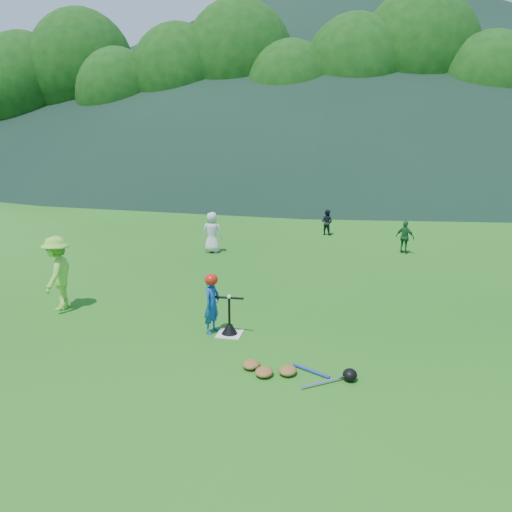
{
  "coord_description": "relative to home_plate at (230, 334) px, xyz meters",
  "views": [
    {
      "loc": [
        2.19,
        -8.39,
        3.64
      ],
      "look_at": [
        0.0,
        2.5,
        0.9
      ],
      "focal_mm": 35.0,
      "sensor_mm": 36.0,
      "label": 1
    }
  ],
  "objects": [
    {
      "name": "batting_tee",
      "position": [
        0.0,
        0.0,
        0.12
      ],
      "size": [
        0.3,
        0.3,
        0.68
      ],
      "color": "black",
      "rests_on": "home_plate"
    },
    {
      "name": "tree_line",
      "position": [
        0.2,
        33.83,
        8.2
      ],
      "size": [
        70.04,
        11.4,
        14.82
      ],
      "color": "#382314",
      "rests_on": "ground"
    },
    {
      "name": "distant_hills",
      "position": [
        -7.63,
        81.81,
        14.97
      ],
      "size": [
        155.0,
        140.0,
        32.0
      ],
      "color": "black",
      "rests_on": "ground"
    },
    {
      "name": "ground",
      "position": [
        0.0,
        0.0,
        -0.01
      ],
      "size": [
        120.0,
        120.0,
        0.0
      ],
      "primitive_type": "plane",
      "color": "#1B5713",
      "rests_on": "ground"
    },
    {
      "name": "fielder_c",
      "position": [
        3.74,
        7.33,
        0.5
      ],
      "size": [
        0.64,
        0.52,
        1.02
      ],
      "primitive_type": "imported",
      "rotation": [
        0.0,
        0.0,
        2.61
      ],
      "color": "#1B5B2A",
      "rests_on": "ground"
    },
    {
      "name": "adult_coach",
      "position": [
        -3.88,
        0.65,
        0.78
      ],
      "size": [
        0.77,
        1.11,
        1.57
      ],
      "primitive_type": "imported",
      "rotation": [
        0.0,
        0.0,
        -1.37
      ],
      "color": "#7ECF3D",
      "rests_on": "ground"
    },
    {
      "name": "outfield_fence",
      "position": [
        0.0,
        28.0,
        0.69
      ],
      "size": [
        70.07,
        0.08,
        1.33
      ],
      "color": "gray",
      "rests_on": "ground"
    },
    {
      "name": "equipment_pile",
      "position": [
        1.28,
        -1.36,
        0.06
      ],
      "size": [
        1.8,
        0.77,
        0.19
      ],
      "color": "olive",
      "rests_on": "ground"
    },
    {
      "name": "baseball",
      "position": [
        0.0,
        0.0,
        0.73
      ],
      "size": [
        0.08,
        0.08,
        0.08
      ],
      "primitive_type": "sphere",
      "color": "white",
      "rests_on": "batting_tee"
    },
    {
      "name": "home_plate",
      "position": [
        0.0,
        0.0,
        0.0
      ],
      "size": [
        0.45,
        0.45,
        0.02
      ],
      "primitive_type": "cube",
      "color": "silver",
      "rests_on": "ground"
    },
    {
      "name": "batter_child",
      "position": [
        -0.35,
        0.05,
        0.54
      ],
      "size": [
        0.36,
        0.46,
        1.11
      ],
      "primitive_type": "imported",
      "rotation": [
        0.0,
        0.0,
        1.3
      ],
      "color": "#14468F",
      "rests_on": "ground"
    },
    {
      "name": "fielder_a",
      "position": [
        -2.15,
        6.28,
        0.63
      ],
      "size": [
        0.63,
        0.42,
        1.27
      ],
      "primitive_type": "imported",
      "rotation": [
        0.0,
        0.0,
        3.16
      ],
      "color": "silver",
      "rests_on": "ground"
    },
    {
      "name": "fielder_b",
      "position": [
        1.18,
        9.81,
        0.46
      ],
      "size": [
        0.55,
        0.5,
        0.93
      ],
      "primitive_type": "imported",
      "rotation": [
        0.0,
        0.0,
        2.75
      ],
      "color": "black",
      "rests_on": "ground"
    },
    {
      "name": "batter_gear",
      "position": [
        -0.32,
        0.05,
        0.99
      ],
      "size": [
        0.73,
        0.26,
        0.47
      ],
      "color": "red",
      "rests_on": "ground"
    }
  ]
}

